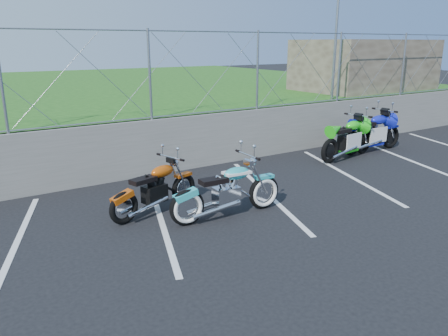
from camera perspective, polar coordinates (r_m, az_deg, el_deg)
ground at (r=7.13m, az=-5.00°, el=-8.86°), size 90.00×90.00×0.00m
retaining_wall at (r=9.99m, az=-14.50°, el=1.96°), size 30.00×0.22×1.30m
grass_field at (r=19.62m, az=-23.96°, el=7.83°), size 30.00×20.00×1.30m
stone_building at (r=17.56m, az=17.89°, el=12.71°), size 5.00×3.00×1.80m
chain_link_fence at (r=9.74m, az=-15.19°, el=11.41°), size 28.00×0.03×2.00m
sign_pole at (r=14.01m, az=14.30°, el=14.78°), size 0.08×0.08×3.00m
parking_lines at (r=8.48m, az=-0.97°, el=-4.62°), size 18.29×4.31×0.01m
cruiser_turquoise at (r=7.73m, az=0.60°, el=-3.25°), size 2.22×0.70×1.10m
naked_orange at (r=8.02m, az=-8.82°, el=-2.88°), size 1.93×0.76×0.99m
sportbike_green at (r=12.12m, az=15.92°, el=3.50°), size 2.19×0.78×1.14m
sportbike_blue at (r=13.09m, az=18.91°, el=4.22°), size 2.26×0.81×1.17m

